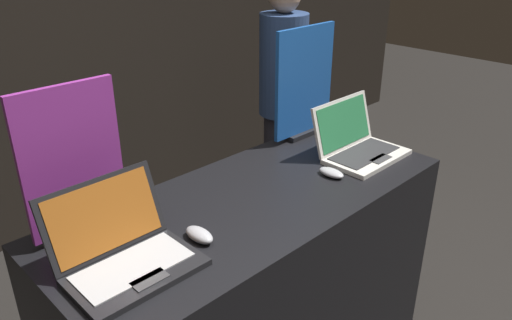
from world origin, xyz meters
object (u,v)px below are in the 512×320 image
mouse_front (199,235)px  mouse_back (331,173)px  laptop_front (123,249)px  person_bystander (282,104)px  laptop_back (358,143)px  promo_stand_front (73,166)px  promo_stand_back (304,86)px

mouse_front → mouse_back: 0.68m
laptop_front → person_bystander: size_ratio=0.23×
laptop_back → promo_stand_front: bearing=166.6°
mouse_front → person_bystander: bearing=34.3°
promo_stand_front → mouse_front: bearing=-51.7°
laptop_front → promo_stand_front: (-0.00, 0.26, 0.19)m
laptop_front → mouse_front: 0.25m
mouse_back → promo_stand_back: size_ratio=0.22×
promo_stand_front → mouse_back: size_ratio=4.43×
mouse_front → person_bystander: 1.86m
promo_stand_front → laptop_back: size_ratio=1.34×
promo_stand_front → laptop_back: 1.22m
mouse_front → promo_stand_back: 1.02m
laptop_back → mouse_back: size_ratio=3.30×
person_bystander → promo_stand_front: bearing=-157.6°
mouse_front → person_bystander: size_ratio=0.07×
laptop_front → person_bystander: person_bystander is taller
promo_stand_back → promo_stand_front: bearing=-177.9°
laptop_front → promo_stand_front: 0.32m
laptop_back → promo_stand_back: (0.00, 0.32, 0.20)m
mouse_back → mouse_front: bearing=178.6°
laptop_front → person_bystander: bearing=29.2°
laptop_back → person_bystander: 1.20m
laptop_front → mouse_back: size_ratio=3.30×
mouse_front → laptop_back: (0.93, 0.03, 0.04)m
laptop_back → promo_stand_back: bearing=90.0°
promo_stand_back → person_bystander: (0.61, 0.69, -0.40)m
promo_stand_front → laptop_back: promo_stand_front is taller
mouse_front → mouse_back: (0.68, -0.02, -0.00)m
mouse_front → laptop_back: 0.93m
mouse_back → person_bystander: size_ratio=0.07×
laptop_back → mouse_back: 0.26m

